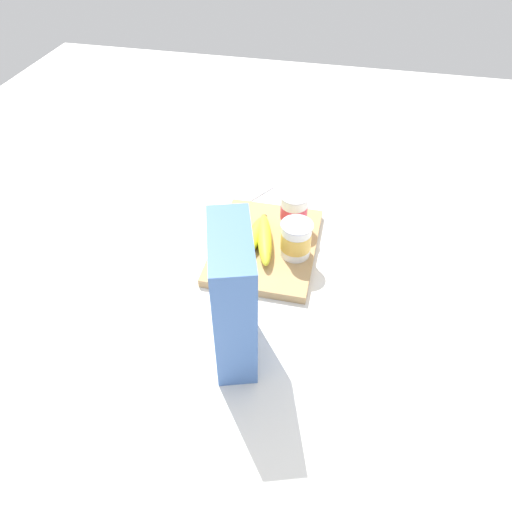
% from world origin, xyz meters
% --- Properties ---
extents(ground_plane, '(2.40, 2.40, 0.00)m').
position_xyz_m(ground_plane, '(0.00, 0.00, 0.00)').
color(ground_plane, silver).
extents(cutting_board, '(0.31, 0.24, 0.02)m').
position_xyz_m(cutting_board, '(0.00, 0.00, 0.01)').
color(cutting_board, tan).
rests_on(cutting_board, ground_plane).
extents(cereal_box, '(0.19, 0.12, 0.28)m').
position_xyz_m(cereal_box, '(0.29, -0.00, 0.14)').
color(cereal_box, '#4770B7').
rests_on(cereal_box, ground_plane).
extents(yogurt_cup_front, '(0.07, 0.07, 0.09)m').
position_xyz_m(yogurt_cup_front, '(-0.08, 0.05, 0.06)').
color(yogurt_cup_front, white).
rests_on(yogurt_cup_front, cutting_board).
extents(yogurt_cup_back, '(0.07, 0.07, 0.09)m').
position_xyz_m(yogurt_cup_back, '(0.02, 0.08, 0.06)').
color(yogurt_cup_back, white).
rests_on(yogurt_cup_back, cutting_board).
extents(banana_bunch, '(0.18, 0.09, 0.04)m').
position_xyz_m(banana_bunch, '(0.00, -0.01, 0.04)').
color(banana_bunch, yellow).
rests_on(banana_bunch, cutting_board).
extents(spoon, '(0.12, 0.08, 0.01)m').
position_xyz_m(spoon, '(-0.18, -0.08, 0.01)').
color(spoon, silver).
rests_on(spoon, ground_plane).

